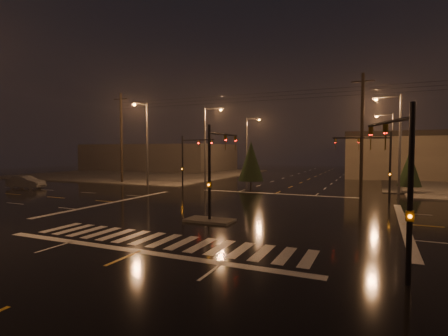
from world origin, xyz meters
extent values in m
plane|color=black|center=(0.00, 0.00, 0.00)|extent=(140.00, 140.00, 0.00)
cube|color=#484540|center=(-30.00, 30.00, 0.06)|extent=(36.00, 36.00, 0.12)
cube|color=#484540|center=(0.00, -4.00, 0.07)|extent=(3.00, 1.60, 0.15)
cube|color=beige|center=(0.00, -9.00, 0.01)|extent=(15.00, 2.60, 0.01)
cube|color=beige|center=(0.00, -11.00, 0.01)|extent=(16.00, 0.50, 0.01)
cube|color=beige|center=(0.00, 11.00, 0.01)|extent=(16.00, 0.50, 0.01)
cube|color=#45403D|center=(-35.00, 42.00, 2.80)|extent=(30.00, 18.00, 5.60)
cylinder|color=black|center=(0.00, -4.00, 3.00)|extent=(0.18, 0.18, 6.00)
cylinder|color=black|center=(0.00, -1.75, 5.50)|extent=(0.12, 4.50, 0.12)
imported|color=#594707|center=(0.00, 0.27, 5.45)|extent=(0.16, 0.20, 1.00)
cube|color=#594707|center=(0.00, -4.00, 2.30)|extent=(0.25, 0.18, 0.35)
cylinder|color=black|center=(10.50, 10.50, 3.00)|extent=(0.18, 0.18, 6.00)
cylinder|color=black|center=(8.15, 9.64, 5.50)|extent=(4.74, 1.82, 0.12)
imported|color=#594707|center=(6.04, 8.88, 5.45)|extent=(0.24, 0.22, 1.00)
cube|color=#594707|center=(10.50, 10.50, 2.30)|extent=(0.25, 0.18, 0.35)
cylinder|color=black|center=(-10.50, 10.50, 3.00)|extent=(0.18, 0.18, 6.00)
cylinder|color=black|center=(-8.15, 9.64, 5.50)|extent=(4.74, 1.82, 0.12)
imported|color=#594707|center=(-6.04, 8.88, 5.45)|extent=(0.24, 0.22, 1.00)
cube|color=#594707|center=(-10.50, 10.50, 2.30)|extent=(0.25, 0.18, 0.35)
cylinder|color=black|center=(10.50, -10.50, 3.00)|extent=(0.18, 0.18, 6.00)
cylinder|color=black|center=(9.82, -8.62, 5.50)|extent=(1.48, 3.80, 0.12)
imported|color=#594707|center=(9.20, -6.93, 5.45)|extent=(0.22, 0.24, 1.00)
cube|color=#594707|center=(10.50, -10.50, 2.30)|extent=(0.25, 0.18, 0.35)
cylinder|color=#38383A|center=(-11.50, 18.00, 5.00)|extent=(0.24, 0.24, 10.00)
cylinder|color=#38383A|center=(-10.30, 18.00, 9.80)|extent=(2.40, 0.14, 0.14)
cube|color=#38383A|center=(-9.20, 18.00, 9.75)|extent=(0.70, 0.30, 0.18)
sphere|color=orange|center=(-9.20, 18.00, 9.62)|extent=(0.32, 0.32, 0.32)
cylinder|color=#38383A|center=(-11.50, 34.00, 5.00)|extent=(0.24, 0.24, 10.00)
cylinder|color=#38383A|center=(-10.30, 34.00, 9.80)|extent=(2.40, 0.14, 0.14)
cube|color=#38383A|center=(-9.20, 34.00, 9.75)|extent=(0.70, 0.30, 0.18)
sphere|color=orange|center=(-9.20, 34.00, 9.62)|extent=(0.32, 0.32, 0.32)
cylinder|color=#38383A|center=(11.50, 16.00, 5.00)|extent=(0.24, 0.24, 10.00)
cylinder|color=#38383A|center=(10.30, 16.00, 9.80)|extent=(2.40, 0.14, 0.14)
cube|color=#38383A|center=(9.20, 16.00, 9.75)|extent=(0.70, 0.30, 0.18)
sphere|color=orange|center=(9.20, 16.00, 9.62)|extent=(0.32, 0.32, 0.32)
cylinder|color=#38383A|center=(11.50, 36.00, 5.00)|extent=(0.24, 0.24, 10.00)
cylinder|color=#38383A|center=(10.30, 36.00, 9.80)|extent=(2.40, 0.14, 0.14)
cube|color=#38383A|center=(9.20, 36.00, 9.75)|extent=(0.70, 0.30, 0.18)
sphere|color=orange|center=(9.20, 36.00, 9.62)|extent=(0.32, 0.32, 0.32)
cylinder|color=#38383A|center=(-16.00, 11.50, 5.00)|extent=(0.24, 0.24, 10.00)
cylinder|color=#38383A|center=(-16.00, 10.30, 9.80)|extent=(0.14, 2.40, 0.14)
cube|color=#38383A|center=(-16.00, 9.20, 9.75)|extent=(0.30, 0.70, 0.18)
sphere|color=orange|center=(-16.00, 9.20, 9.62)|extent=(0.32, 0.32, 0.32)
cylinder|color=black|center=(-22.00, 14.00, 6.00)|extent=(0.32, 0.32, 12.00)
cube|color=black|center=(-22.00, 14.00, 11.20)|extent=(2.20, 0.12, 0.12)
cylinder|color=black|center=(8.00, 14.00, 6.00)|extent=(0.32, 0.32, 12.00)
cube|color=black|center=(8.00, 14.00, 11.20)|extent=(2.20, 0.12, 0.12)
cylinder|color=black|center=(12.49, 17.04, 0.35)|extent=(0.18, 0.18, 0.70)
cone|color=black|center=(12.49, 17.04, 2.52)|extent=(2.33, 2.33, 3.64)
cylinder|color=black|center=(-4.53, 16.54, 0.35)|extent=(0.18, 0.18, 0.70)
cone|color=black|center=(-4.53, 16.54, 3.09)|extent=(3.06, 3.06, 4.78)
imported|color=slate|center=(-27.66, 4.18, 0.72)|extent=(4.58, 2.23, 1.45)
camera|label=1|loc=(9.51, -23.29, 4.46)|focal=28.00mm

